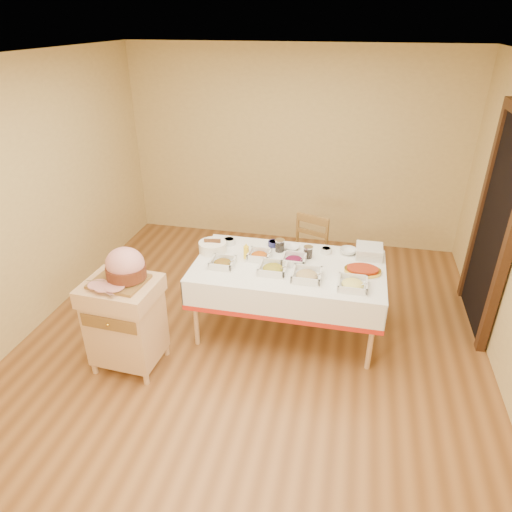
{
  "coord_description": "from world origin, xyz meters",
  "views": [
    {
      "loc": [
        0.82,
        -3.5,
        2.88
      ],
      "look_at": [
        -0.0,
        0.2,
        0.87
      ],
      "focal_mm": 32.0,
      "sensor_mm": 36.0,
      "label": 1
    }
  ],
  "objects": [
    {
      "name": "room_shell",
      "position": [
        0.0,
        0.0,
        1.3
      ],
      "size": [
        5.0,
        5.0,
        5.0
      ],
      "color": "brown",
      "rests_on": "ground"
    },
    {
      "name": "doorway",
      "position": [
        2.2,
        0.9,
        1.11
      ],
      "size": [
        0.09,
        1.1,
        2.2
      ],
      "color": "black",
      "rests_on": "ground"
    },
    {
      "name": "dining_table",
      "position": [
        0.3,
        0.3,
        0.6
      ],
      "size": [
        1.82,
        1.02,
        0.76
      ],
      "color": "tan",
      "rests_on": "ground"
    },
    {
      "name": "butcher_cart",
      "position": [
        -1.03,
        -0.53,
        0.5
      ],
      "size": [
        0.64,
        0.55,
        0.87
      ],
      "color": "tan",
      "rests_on": "ground"
    },
    {
      "name": "dining_chair",
      "position": [
        0.38,
        1.0,
        0.48
      ],
      "size": [
        0.54,
        0.52,
        0.94
      ],
      "color": "brown",
      "rests_on": "ground"
    },
    {
      "name": "ham_on_board",
      "position": [
        -0.98,
        -0.49,
        1.01
      ],
      "size": [
        0.47,
        0.45,
        0.31
      ],
      "color": "brown",
      "rests_on": "butcher_cart"
    },
    {
      "name": "serving_dish_a",
      "position": [
        -0.32,
        0.15,
        0.79
      ],
      "size": [
        0.23,
        0.22,
        0.1
      ],
      "color": "silver",
      "rests_on": "dining_table"
    },
    {
      "name": "serving_dish_b",
      "position": [
        0.17,
        0.14,
        0.79
      ],
      "size": [
        0.25,
        0.25,
        0.1
      ],
      "color": "silver",
      "rests_on": "dining_table"
    },
    {
      "name": "serving_dish_c",
      "position": [
        0.5,
        0.08,
        0.79
      ],
      "size": [
        0.26,
        0.26,
        0.11
      ],
      "color": "silver",
      "rests_on": "dining_table"
    },
    {
      "name": "serving_dish_d",
      "position": [
        0.91,
        0.02,
        0.79
      ],
      "size": [
        0.26,
        0.26,
        0.1
      ],
      "color": "silver",
      "rests_on": "dining_table"
    },
    {
      "name": "serving_dish_e",
      "position": [
        -0.01,
        0.38,
        0.79
      ],
      "size": [
        0.23,
        0.22,
        0.1
      ],
      "color": "silver",
      "rests_on": "dining_table"
    },
    {
      "name": "serving_dish_f",
      "position": [
        0.34,
        0.35,
        0.79
      ],
      "size": [
        0.24,
        0.22,
        0.11
      ],
      "color": "silver",
      "rests_on": "dining_table"
    },
    {
      "name": "small_bowl_left",
      "position": [
        -0.38,
        0.62,
        0.79
      ],
      "size": [
        0.13,
        0.13,
        0.06
      ],
      "color": "silver",
      "rests_on": "dining_table"
    },
    {
      "name": "small_bowl_mid",
      "position": [
        0.08,
        0.68,
        0.79
      ],
      "size": [
        0.12,
        0.12,
        0.05
      ],
      "color": "navy",
      "rests_on": "dining_table"
    },
    {
      "name": "small_bowl_right",
      "position": [
        0.63,
        0.63,
        0.79
      ],
      "size": [
        0.11,
        0.11,
        0.06
      ],
      "color": "silver",
      "rests_on": "dining_table"
    },
    {
      "name": "bowl_white_imported",
      "position": [
        0.28,
        0.64,
        0.78
      ],
      "size": [
        0.18,
        0.18,
        0.04
      ],
      "primitive_type": "imported",
      "rotation": [
        0.0,
        0.0,
        -0.31
      ],
      "color": "silver",
      "rests_on": "dining_table"
    },
    {
      "name": "bowl_small_imported",
      "position": [
        0.84,
        0.66,
        0.79
      ],
      "size": [
        0.2,
        0.2,
        0.05
      ],
      "primitive_type": "imported",
      "rotation": [
        0.0,
        0.0,
        0.22
      ],
      "color": "silver",
      "rests_on": "dining_table"
    },
    {
      "name": "preserve_jar_left",
      "position": [
        0.16,
        0.57,
        0.82
      ],
      "size": [
        0.1,
        0.1,
        0.13
      ],
      "color": "silver",
      "rests_on": "dining_table"
    },
    {
      "name": "preserve_jar_right",
      "position": [
        0.46,
        0.49,
        0.81
      ],
      "size": [
        0.09,
        0.09,
        0.12
      ],
      "color": "silver",
      "rests_on": "dining_table"
    },
    {
      "name": "mustard_bottle",
      "position": [
        -0.13,
        0.35,
        0.83
      ],
      "size": [
        0.05,
        0.05,
        0.16
      ],
      "color": "yellow",
      "rests_on": "dining_table"
    },
    {
      "name": "bread_basket",
      "position": [
        -0.5,
        0.42,
        0.81
      ],
      "size": [
        0.28,
        0.28,
        0.12
      ],
      "color": "white",
      "rests_on": "dining_table"
    },
    {
      "name": "plate_stack",
      "position": [
        1.05,
        0.65,
        0.81
      ],
      "size": [
        0.26,
        0.26,
        0.11
      ],
      "color": "silver",
      "rests_on": "dining_table"
    },
    {
      "name": "brass_platter",
      "position": [
        0.99,
        0.31,
        0.78
      ],
      "size": [
        0.34,
        0.25,
        0.04
      ],
      "color": "gold",
      "rests_on": "dining_table"
    }
  ]
}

